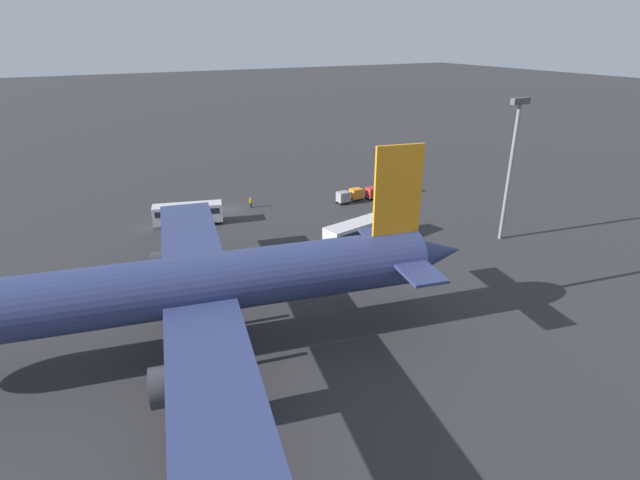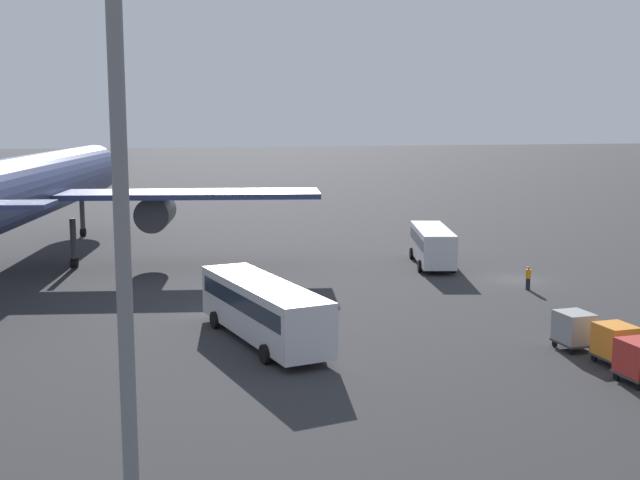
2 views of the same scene
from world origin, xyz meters
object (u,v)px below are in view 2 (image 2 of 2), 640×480
Objects in this scene: shuttle_bus_far at (263,306)px; worker_person at (528,278)px; cargo_cart_red at (640,359)px; cargo_cart_orange at (615,342)px; airplane at (34,187)px; cargo_cart_grey at (574,328)px; shuttle_bus_near at (432,243)px.

shuttle_bus_far is 22.81m from worker_person.
cargo_cart_orange is (2.85, -0.68, 0.00)m from cargo_cart_red.
shuttle_bus_far reaches higher than cargo_cart_orange.
cargo_cart_grey is at bearing -127.62° from airplane.
worker_person is (-19.37, -35.20, -5.78)m from airplane.
shuttle_bus_near is 5.97× the size of worker_person.
airplane is 31.55× the size of worker_person.
cargo_cart_orange and cargo_cart_grey have the same top height.
cargo_cart_grey is (5.71, -0.13, 0.00)m from cargo_cart_red.
airplane is 47.96m from cargo_cart_orange.
airplane is at bearing 39.71° from cargo_cart_orange.
worker_person is (-10.95, -2.94, -1.03)m from shuttle_bus_near.
shuttle_bus_far reaches higher than cargo_cart_grey.
worker_person is (8.56, -21.11, -1.12)m from shuttle_bus_far.
shuttle_bus_near is at bearing -5.35° from cargo_cart_grey.
worker_person is at bearing -79.68° from shuttle_bus_far.
airplane is at bearing 41.49° from cargo_cart_grey.
shuttle_bus_near is 0.81× the size of shuttle_bus_far.
cargo_cart_orange is (-17.28, 4.76, 0.32)m from worker_person.
shuttle_bus_near reaches higher than cargo_cart_red.
airplane reaches higher than worker_person.
cargo_cart_grey is at bearing -170.49° from shuttle_bus_near.
shuttle_bus_far is at bearing 53.55° from cargo_cart_red.
airplane reaches higher than cargo_cart_orange.
worker_person is 0.84× the size of cargo_cart_grey.
airplane is 40.60m from worker_person.
cargo_cart_orange is at bearing -169.03° from cargo_cart_grey.
worker_person is at bearing -150.12° from shuttle_bus_near.
cargo_cart_grey is at bearing 10.97° from cargo_cart_orange.
cargo_cart_grey is (-5.86, -15.79, -0.80)m from shuttle_bus_far.
airplane is 45.45m from cargo_cart_grey.
shuttle_bus_near is at bearing -4.60° from cargo_cart_red.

